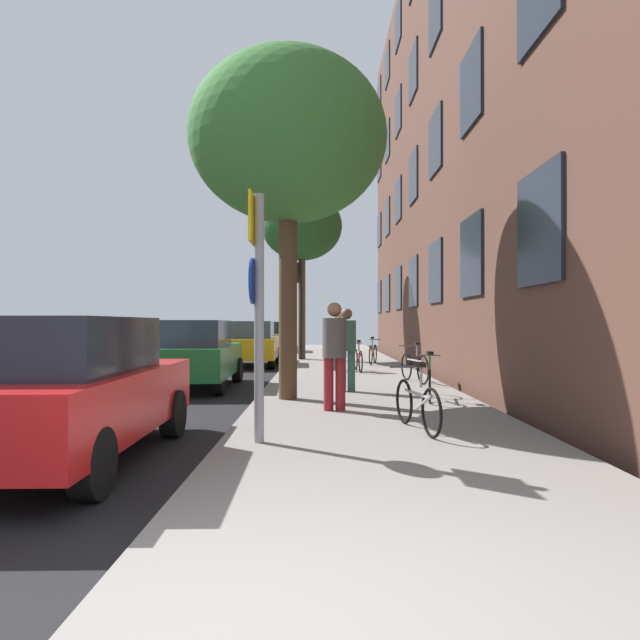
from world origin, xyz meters
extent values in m
plane|color=#332D28|center=(-2.40, 15.00, 0.00)|extent=(41.80, 41.80, 0.00)
cube|color=black|center=(-4.50, 15.00, 0.01)|extent=(7.00, 38.00, 0.01)
cube|color=gray|center=(1.10, 15.00, 0.06)|extent=(4.20, 38.00, 0.12)
cube|color=#513328|center=(3.70, 14.50, 7.66)|extent=(0.50, 27.00, 15.31)
cube|color=#1E232D|center=(3.42, 5.57, 2.97)|extent=(0.06, 1.59, 1.69)
cube|color=#1E232D|center=(3.42, 9.14, 2.97)|extent=(0.06, 1.59, 1.69)
cube|color=#1E232D|center=(3.42, 12.71, 2.97)|extent=(0.06, 1.59, 1.69)
cube|color=#1E232D|center=(3.42, 16.29, 2.97)|extent=(0.06, 1.59, 1.69)
cube|color=#1E232D|center=(3.42, 19.86, 2.97)|extent=(0.06, 1.59, 1.69)
cube|color=#1E232D|center=(3.42, 23.43, 2.97)|extent=(0.06, 1.59, 1.69)
cube|color=#1E232D|center=(3.42, 27.00, 2.97)|extent=(0.06, 1.59, 1.69)
cube|color=#1E232D|center=(3.42, 9.14, 6.55)|extent=(0.06, 1.59, 1.69)
cube|color=#1E232D|center=(3.42, 12.71, 6.55)|extent=(0.06, 1.59, 1.69)
cube|color=#1E232D|center=(3.42, 16.29, 6.55)|extent=(0.06, 1.59, 1.69)
cube|color=#1E232D|center=(3.42, 19.86, 6.55)|extent=(0.06, 1.59, 1.69)
cube|color=#1E232D|center=(3.42, 23.43, 6.55)|extent=(0.06, 1.59, 1.69)
cube|color=#1E232D|center=(3.42, 27.00, 6.55)|extent=(0.06, 1.59, 1.69)
cube|color=#1E232D|center=(3.42, 12.71, 10.12)|extent=(0.06, 1.59, 1.69)
cube|color=#1E232D|center=(3.42, 16.29, 10.12)|extent=(0.06, 1.59, 1.69)
cube|color=#1E232D|center=(3.42, 19.86, 10.12)|extent=(0.06, 1.59, 1.69)
cube|color=#1E232D|center=(3.42, 23.43, 10.12)|extent=(0.06, 1.59, 1.69)
cube|color=#1E232D|center=(3.42, 27.00, 10.12)|extent=(0.06, 1.59, 1.69)
cube|color=#1E232D|center=(3.42, 19.86, 13.70)|extent=(0.06, 1.59, 1.69)
cube|color=#1E232D|center=(3.42, 23.43, 13.70)|extent=(0.06, 1.59, 1.69)
cube|color=#1E232D|center=(3.42, 27.00, 13.70)|extent=(0.06, 1.59, 1.69)
cylinder|color=gray|center=(-0.50, 4.27, 1.63)|extent=(0.12, 0.12, 3.01)
cube|color=yellow|center=(-0.58, 4.27, 2.82)|extent=(0.03, 0.60, 0.60)
cylinder|color=#14339E|center=(-0.58, 4.27, 2.07)|extent=(0.03, 0.56, 0.56)
cylinder|color=black|center=(-0.52, 19.39, 2.07)|extent=(0.12, 0.12, 3.90)
cube|color=black|center=(-0.70, 19.39, 3.57)|extent=(0.20, 0.24, 0.80)
sphere|color=red|center=(-0.81, 19.39, 3.83)|extent=(0.16, 0.16, 0.16)
sphere|color=#523707|center=(-0.81, 19.39, 3.57)|extent=(0.16, 0.16, 0.16)
sphere|color=#083E11|center=(-0.81, 19.39, 3.31)|extent=(0.16, 0.16, 0.16)
cylinder|color=#4C3823|center=(-0.37, 8.09, 2.05)|extent=(0.35, 0.35, 3.85)
ellipsoid|color=#387533|center=(-0.37, 8.09, 5.11)|extent=(3.78, 3.78, 3.21)
cylinder|color=brown|center=(-0.49, 19.65, 2.31)|extent=(0.29, 0.29, 4.37)
ellipsoid|color=#235123|center=(-0.49, 19.65, 5.46)|extent=(3.24, 3.24, 2.75)
torus|color=black|center=(1.45, 5.50, 0.44)|extent=(0.16, 0.63, 0.64)
torus|color=black|center=(1.64, 4.50, 0.44)|extent=(0.16, 0.63, 0.64)
cylinder|color=#99999E|center=(1.54, 5.00, 0.61)|extent=(0.21, 0.85, 0.04)
cylinder|color=#99999E|center=(1.59, 4.75, 0.53)|extent=(0.14, 0.52, 0.28)
cylinder|color=#99999E|center=(1.57, 4.85, 0.86)|extent=(0.04, 0.04, 0.28)
cube|color=black|center=(1.57, 4.85, 1.02)|extent=(0.10, 0.24, 0.06)
cylinder|color=#4C4C4C|center=(1.45, 5.50, 0.94)|extent=(0.42, 0.11, 0.03)
torus|color=black|center=(2.42, 8.50, 0.43)|extent=(0.16, 0.62, 0.63)
torus|color=black|center=(2.22, 7.50, 0.43)|extent=(0.16, 0.62, 0.63)
cylinder|color=#267233|center=(2.32, 8.00, 0.61)|extent=(0.21, 0.86, 0.04)
cylinder|color=#267233|center=(2.27, 7.75, 0.53)|extent=(0.15, 0.52, 0.28)
cylinder|color=#267233|center=(2.29, 7.85, 0.85)|extent=(0.04, 0.04, 0.28)
cube|color=black|center=(2.29, 7.85, 1.01)|extent=(0.10, 0.24, 0.06)
cylinder|color=#4C4C4C|center=(2.42, 8.50, 0.93)|extent=(0.42, 0.11, 0.03)
torus|color=black|center=(2.43, 11.52, 0.46)|extent=(0.18, 0.68, 0.69)
torus|color=black|center=(2.65, 10.48, 0.46)|extent=(0.18, 0.68, 0.69)
cylinder|color=#99999E|center=(2.54, 11.00, 0.65)|extent=(0.23, 0.89, 0.04)
cylinder|color=#99999E|center=(2.60, 10.74, 0.57)|extent=(0.16, 0.54, 0.29)
cylinder|color=#99999E|center=(2.58, 10.84, 0.91)|extent=(0.04, 0.04, 0.28)
cube|color=black|center=(2.58, 10.84, 1.07)|extent=(0.10, 0.24, 0.06)
cylinder|color=#4C4C4C|center=(2.43, 11.52, 0.99)|extent=(0.42, 0.12, 0.03)
torus|color=black|center=(1.34, 14.48, 0.44)|extent=(0.09, 0.65, 0.65)
torus|color=black|center=(1.42, 13.52, 0.44)|extent=(0.09, 0.65, 0.65)
cylinder|color=#B21E1E|center=(1.38, 14.00, 0.62)|extent=(0.11, 0.82, 0.04)
cylinder|color=#B21E1E|center=(1.40, 13.76, 0.54)|extent=(0.08, 0.50, 0.27)
cylinder|color=#B21E1E|center=(1.39, 13.86, 0.87)|extent=(0.04, 0.04, 0.28)
cube|color=black|center=(1.39, 13.86, 1.03)|extent=(0.10, 0.24, 0.06)
cylinder|color=#4C4C4C|center=(1.34, 14.48, 0.95)|extent=(0.42, 0.06, 0.03)
torus|color=black|center=(2.23, 17.48, 0.45)|extent=(0.20, 0.66, 0.67)
torus|color=black|center=(1.99, 16.52, 0.45)|extent=(0.20, 0.66, 0.67)
cylinder|color=#C68C19|center=(2.11, 17.00, 0.64)|extent=(0.25, 0.83, 0.04)
cylinder|color=#C68C19|center=(2.05, 16.76, 0.56)|extent=(0.17, 0.50, 0.28)
cylinder|color=#C68C19|center=(2.08, 16.86, 0.89)|extent=(0.04, 0.04, 0.28)
cube|color=black|center=(2.08, 16.86, 1.05)|extent=(0.10, 0.24, 0.06)
cylinder|color=#4C4C4C|center=(2.23, 17.48, 0.97)|extent=(0.41, 0.13, 0.03)
cylinder|color=maroon|center=(0.38, 6.68, 0.56)|extent=(0.16, 0.16, 0.87)
cylinder|color=maroon|center=(0.58, 6.68, 0.56)|extent=(0.16, 0.16, 0.87)
cylinder|color=#4C4742|center=(0.48, 6.68, 1.32)|extent=(0.50, 0.50, 0.65)
sphere|color=#936B4C|center=(0.48, 6.68, 1.79)|extent=(0.24, 0.24, 0.24)
cylinder|color=#33594C|center=(0.71, 9.22, 0.55)|extent=(0.16, 0.16, 0.86)
cylinder|color=#33594C|center=(0.90, 9.22, 0.55)|extent=(0.16, 0.16, 0.86)
cylinder|color=#33594C|center=(0.81, 9.22, 1.30)|extent=(0.53, 0.53, 0.64)
sphere|color=brown|center=(0.81, 9.22, 1.76)|extent=(0.23, 0.23, 0.23)
cylinder|color=#4C4742|center=(0.70, 14.30, 0.56)|extent=(0.16, 0.16, 0.88)
cylinder|color=#4C4742|center=(0.90, 14.30, 0.56)|extent=(0.16, 0.16, 0.88)
cylinder|color=olive|center=(0.80, 14.30, 1.33)|extent=(0.41, 0.41, 0.66)
sphere|color=tan|center=(0.80, 14.30, 1.80)|extent=(0.24, 0.24, 0.24)
cube|color=red|center=(-2.57, 3.76, 0.68)|extent=(1.86, 4.15, 0.70)
cube|color=#1E232D|center=(-2.57, 3.55, 1.33)|extent=(1.54, 2.33, 0.60)
cylinder|color=black|center=(-3.38, 5.08, 0.33)|extent=(0.22, 0.64, 0.64)
cylinder|color=black|center=(-1.76, 5.08, 0.33)|extent=(0.22, 0.64, 0.64)
cylinder|color=black|center=(-1.76, 2.44, 0.33)|extent=(0.22, 0.64, 0.64)
cube|color=#19662D|center=(-2.73, 10.73, 0.68)|extent=(1.91, 4.13, 0.70)
cube|color=#2D3847|center=(-2.73, 10.53, 1.33)|extent=(1.56, 2.33, 0.60)
cylinder|color=black|center=(-3.53, 12.03, 0.33)|extent=(0.22, 0.64, 0.64)
cylinder|color=black|center=(-1.93, 12.03, 0.33)|extent=(0.22, 0.64, 0.64)
cylinder|color=black|center=(-3.53, 9.43, 0.33)|extent=(0.22, 0.64, 0.64)
cylinder|color=black|center=(-1.93, 9.43, 0.33)|extent=(0.22, 0.64, 0.64)
cube|color=orange|center=(-2.26, 17.37, 0.68)|extent=(2.00, 3.99, 0.70)
cube|color=#384756|center=(-2.26, 17.17, 1.33)|extent=(1.65, 2.25, 0.60)
cylinder|color=black|center=(-3.13, 18.63, 0.33)|extent=(0.22, 0.64, 0.64)
cylinder|color=black|center=(-1.39, 18.63, 0.33)|extent=(0.22, 0.64, 0.64)
cylinder|color=black|center=(-3.13, 16.11, 0.33)|extent=(0.22, 0.64, 0.64)
cylinder|color=black|center=(-1.39, 16.11, 0.33)|extent=(0.22, 0.64, 0.64)
cube|color=#B7B7BC|center=(-2.19, 26.19, 0.68)|extent=(1.91, 4.50, 0.70)
cube|color=#1E232D|center=(-2.19, 25.97, 1.33)|extent=(1.56, 2.54, 0.60)
cylinder|color=black|center=(-2.99, 27.61, 0.33)|extent=(0.22, 0.64, 0.64)
cylinder|color=black|center=(-1.39, 27.61, 0.33)|extent=(0.22, 0.64, 0.64)
cylinder|color=black|center=(-2.99, 24.77, 0.33)|extent=(0.22, 0.64, 0.64)
cylinder|color=black|center=(-1.39, 24.77, 0.33)|extent=(0.22, 0.64, 0.64)
camera|label=1|loc=(0.24, -2.38, 1.56)|focal=30.82mm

